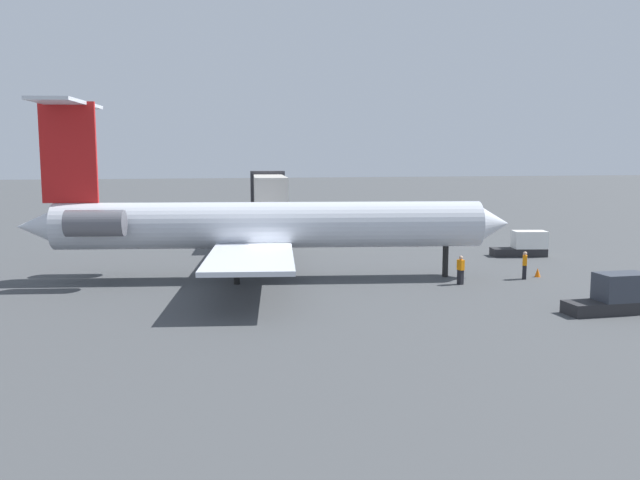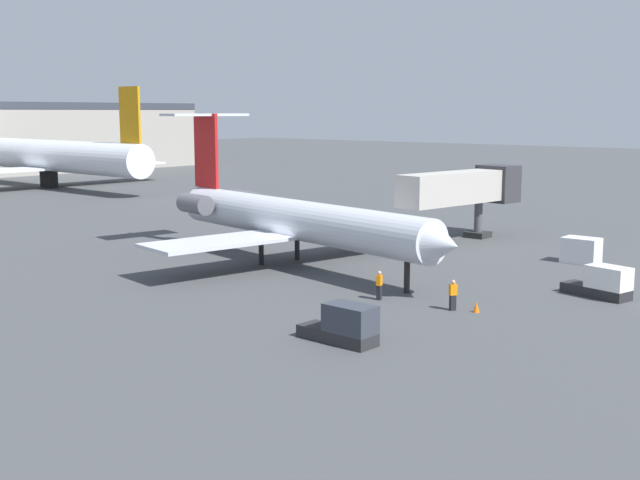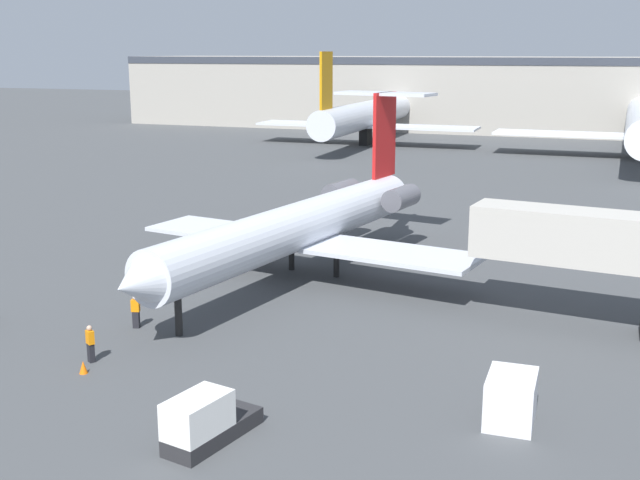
# 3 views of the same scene
# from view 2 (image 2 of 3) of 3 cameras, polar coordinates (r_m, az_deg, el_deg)

# --- Properties ---
(ground_plane) EXTENTS (400.00, 400.00, 0.10)m
(ground_plane) POSITION_cam_2_polar(r_m,az_deg,el_deg) (55.62, -2.56, -2.04)
(ground_plane) COLOR #424447
(regional_jet) EXTENTS (21.79, 29.58, 10.56)m
(regional_jet) POSITION_cam_2_polar(r_m,az_deg,el_deg) (56.29, -2.25, 1.63)
(regional_jet) COLOR silver
(regional_jet) RESTS_ON ground_plane
(jet_bridge) EXTENTS (13.32, 4.58, 6.09)m
(jet_bridge) POSITION_cam_2_polar(r_m,az_deg,el_deg) (68.45, 10.39, 3.67)
(jet_bridge) COLOR #B7B2A8
(jet_bridge) RESTS_ON ground_plane
(ground_crew_marshaller) EXTENTS (0.48, 0.43, 1.69)m
(ground_crew_marshaller) POSITION_cam_2_polar(r_m,az_deg,el_deg) (44.23, 9.43, -3.87)
(ground_crew_marshaller) COLOR black
(ground_crew_marshaller) RESTS_ON ground_plane
(ground_crew_loader) EXTENTS (0.46, 0.36, 1.69)m
(ground_crew_loader) POSITION_cam_2_polar(r_m,az_deg,el_deg) (46.18, 4.23, -3.22)
(ground_crew_loader) COLOR black
(ground_crew_loader) RESTS_ON ground_plane
(baggage_tug_lead) EXTENTS (1.48, 4.03, 1.90)m
(baggage_tug_lead) POSITION_cam_2_polar(r_m,az_deg,el_deg) (37.54, 1.75, -6.12)
(baggage_tug_lead) COLOR #262628
(baggage_tug_lead) RESTS_ON ground_plane
(baggage_tug_trailing) EXTENTS (2.22, 4.21, 1.90)m
(baggage_tug_trailing) POSITION_cam_2_polar(r_m,az_deg,el_deg) (49.42, 19.46, -2.93)
(baggage_tug_trailing) COLOR #262628
(baggage_tug_trailing) RESTS_ON ground_plane
(cargo_container_uld) EXTENTS (1.77, 2.52, 1.82)m
(cargo_container_uld) POSITION_cam_2_polar(r_m,az_deg,el_deg) (60.24, 18.06, -0.70)
(cargo_container_uld) COLOR silver
(cargo_container_uld) RESTS_ON ground_plane
(traffic_cone_near) EXTENTS (0.36, 0.36, 0.55)m
(traffic_cone_near) POSITION_cam_2_polar(r_m,az_deg,el_deg) (44.17, 11.05, -4.71)
(traffic_cone_near) COLOR orange
(traffic_cone_near) RESTS_ON ground_plane
(parked_airliner_west_mid) EXTENTS (36.94, 43.94, 13.79)m
(parked_airliner_west_mid) POSITION_cam_2_polar(r_m,az_deg,el_deg) (120.24, -18.75, 5.67)
(parked_airliner_west_mid) COLOR silver
(parked_airliner_west_mid) RESTS_ON ground_plane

